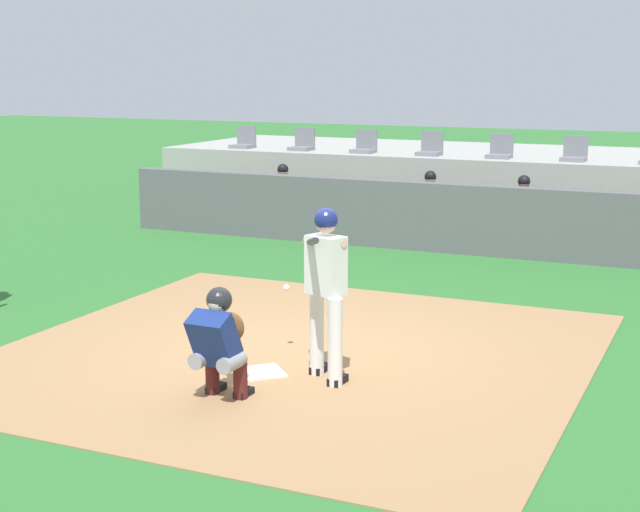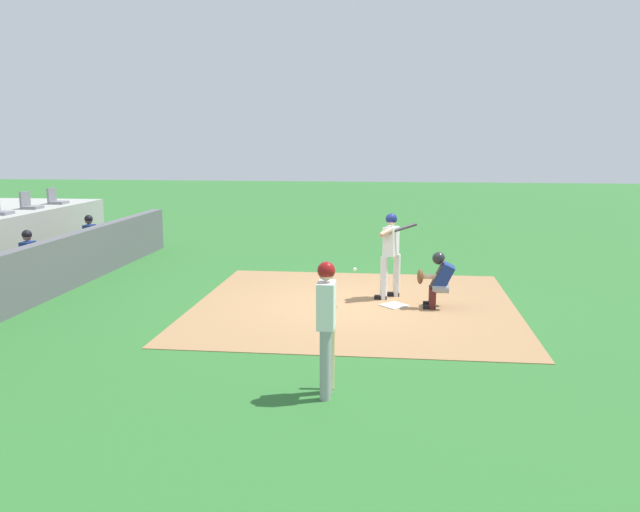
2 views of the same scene
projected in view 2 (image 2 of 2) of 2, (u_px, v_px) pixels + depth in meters
The scene contains 12 objects.
ground_plane at pixel (354, 305), 13.24m from camera, with size 80.00×80.00×0.00m, color #2D6B2D.
dirt_infield at pixel (354, 305), 13.24m from camera, with size 6.40×6.40×0.01m, color #9E754C.
home_plate at pixel (394, 305), 13.14m from camera, with size 0.44×0.44×0.02m, color white.
batter_at_plate at pixel (391, 250), 13.65m from camera, with size 0.59×0.86×1.80m.
catcher_crouched at pixel (438, 278), 12.94m from camera, with size 0.49×2.00×1.13m.
on_deck_batter at pixel (326, 320), 8.39m from camera, with size 0.58×0.23×1.79m.
dugout_wall at pixel (48, 269), 13.88m from camera, with size 13.00×0.30×1.20m, color #59595E.
dugout_bench at pixel (5, 285), 14.06m from camera, with size 11.80×0.44×0.45m, color olive.
dugout_player_2 at pixel (34, 257), 14.85m from camera, with size 0.49×0.70×1.30m.
dugout_player_3 at pixel (94, 238), 17.80m from camera, with size 0.49×0.70×1.30m.
stadium_seat_7 at pixel (29, 204), 18.28m from camera, with size 0.46×0.46×0.48m.
stadium_seat_8 at pixel (56, 199), 19.70m from camera, with size 0.46×0.46×0.48m.
Camera 2 is at (-12.85, -0.81, 3.29)m, focal length 36.83 mm.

